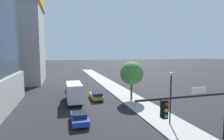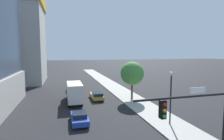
# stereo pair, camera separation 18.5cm
# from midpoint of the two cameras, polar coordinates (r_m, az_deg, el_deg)

# --- Properties ---
(sidewalk) EXTENTS (4.51, 120.00, 0.15)m
(sidewalk) POSITION_cam_midpoint_polar(r_m,az_deg,el_deg) (29.75, 8.84, -10.69)
(sidewalk) COLOR #9E9B93
(sidewalk) RESTS_ON ground
(construction_building) EXTENTS (15.57, 22.79, 33.39)m
(construction_building) POSITION_cam_midpoint_polar(r_m,az_deg,el_deg) (56.01, -28.25, 10.10)
(construction_building) COLOR #B2AFA8
(construction_building) RESTS_ON ground
(traffic_light_pole) EXTENTS (6.49, 0.48, 6.18)m
(traffic_light_pole) POSITION_cam_midpoint_polar(r_m,az_deg,el_deg) (12.38, 26.48, -13.61)
(traffic_light_pole) COLOR black
(traffic_light_pole) RESTS_ON sidewalk
(street_lamp) EXTENTS (0.44, 0.44, 6.10)m
(street_lamp) POSITION_cam_midpoint_polar(r_m,az_deg,el_deg) (21.39, 18.75, -6.24)
(street_lamp) COLOR black
(street_lamp) RESTS_ON sidewalk
(street_tree) EXTENTS (4.16, 4.16, 6.68)m
(street_tree) POSITION_cam_midpoint_polar(r_m,az_deg,el_deg) (31.48, 6.70, -1.10)
(street_tree) COLOR brown
(street_tree) RESTS_ON sidewalk
(car_blue) EXTENTS (1.91, 4.23, 1.36)m
(car_blue) POSITION_cam_midpoint_polar(r_m,az_deg,el_deg) (22.11, -10.25, -14.90)
(car_blue) COLOR #233D9E
(car_blue) RESTS_ON ground
(car_gray) EXTENTS (1.72, 4.01, 1.49)m
(car_gray) POSITION_cam_midpoint_polar(r_m,az_deg,el_deg) (39.91, -12.80, -5.57)
(car_gray) COLOR slate
(car_gray) RESTS_ON ground
(car_gold) EXTENTS (1.92, 4.64, 1.39)m
(car_gold) POSITION_cam_midpoint_polar(r_m,az_deg,el_deg) (32.19, -4.79, -8.24)
(car_gold) COLOR #AD8938
(car_gold) RESTS_ON ground
(box_truck) EXTENTS (2.34, 7.97, 3.44)m
(box_truck) POSITION_cam_midpoint_polar(r_m,az_deg,el_deg) (30.63, -11.95, -6.76)
(box_truck) COLOR silver
(box_truck) RESTS_ON ground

